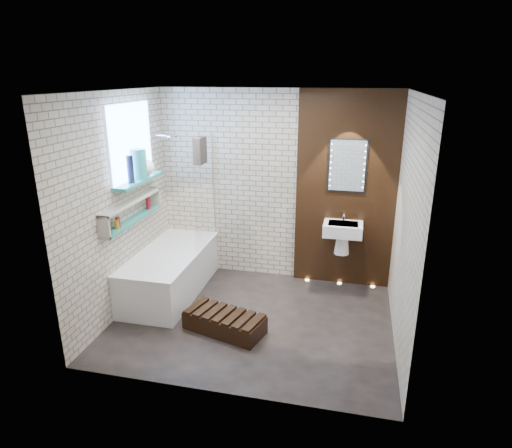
% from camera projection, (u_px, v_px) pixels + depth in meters
% --- Properties ---
extents(ground, '(3.20, 3.20, 0.00)m').
position_uv_depth(ground, '(253.00, 320.00, 5.24)').
color(ground, black).
rests_on(ground, ground).
extents(room_shell, '(3.24, 3.20, 2.60)m').
position_uv_depth(room_shell, '(253.00, 215.00, 4.82)').
color(room_shell, '#BBAE94').
rests_on(room_shell, ground).
extents(walnut_panel, '(1.30, 0.06, 2.60)m').
position_uv_depth(walnut_panel, '(346.00, 192.00, 5.79)').
color(walnut_panel, black).
rests_on(walnut_panel, ground).
extents(clerestory_window, '(0.18, 1.00, 0.94)m').
position_uv_depth(clerestory_window, '(132.00, 150.00, 5.29)').
color(clerestory_window, '#7FADE0').
rests_on(clerestory_window, room_shell).
extents(display_niche, '(0.14, 1.30, 0.26)m').
position_uv_depth(display_niche, '(132.00, 211.00, 5.32)').
color(display_niche, teal).
rests_on(display_niche, room_shell).
extents(bathtub, '(0.79, 1.74, 0.70)m').
position_uv_depth(bathtub, '(171.00, 272.00, 5.83)').
color(bathtub, white).
rests_on(bathtub, ground).
extents(bath_screen, '(0.01, 0.78, 1.40)m').
position_uv_depth(bath_screen, '(204.00, 192.00, 5.84)').
color(bath_screen, white).
rests_on(bath_screen, bathtub).
extents(towel, '(0.10, 0.26, 0.33)m').
position_uv_depth(towel, '(200.00, 151.00, 5.56)').
color(towel, '#282320').
rests_on(towel, bath_screen).
extents(shower_head, '(0.18, 0.18, 0.02)m').
position_uv_depth(shower_head, '(173.00, 136.00, 5.75)').
color(shower_head, silver).
rests_on(shower_head, room_shell).
extents(washbasin, '(0.50, 0.36, 0.58)m').
position_uv_depth(washbasin, '(343.00, 233.00, 5.78)').
color(washbasin, white).
rests_on(washbasin, walnut_panel).
extents(led_mirror, '(0.50, 0.02, 0.70)m').
position_uv_depth(led_mirror, '(347.00, 166.00, 5.65)').
color(led_mirror, black).
rests_on(led_mirror, walnut_panel).
extents(walnut_step, '(0.97, 0.63, 0.20)m').
position_uv_depth(walnut_step, '(225.00, 323.00, 4.99)').
color(walnut_step, black).
rests_on(walnut_step, ground).
extents(niche_bottles, '(0.06, 0.85, 0.15)m').
position_uv_depth(niche_bottles, '(133.00, 214.00, 5.33)').
color(niche_bottles, maroon).
rests_on(niche_bottles, display_niche).
extents(sill_vases, '(0.21, 0.54, 0.36)m').
position_uv_depth(sill_vases, '(141.00, 166.00, 5.40)').
color(sill_vases, '#131A36').
rests_on(sill_vases, clerestory_window).
extents(floor_uplights, '(0.96, 0.06, 0.01)m').
position_uv_depth(floor_uplights, '(339.00, 283.00, 6.15)').
color(floor_uplights, '#FFD899').
rests_on(floor_uplights, ground).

